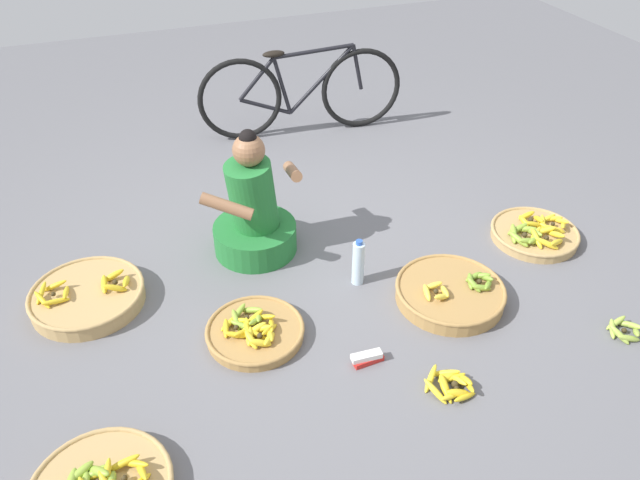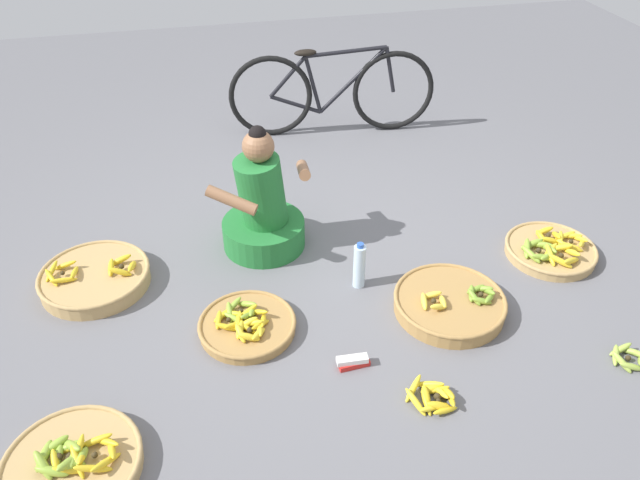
{
  "view_description": "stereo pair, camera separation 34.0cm",
  "coord_description": "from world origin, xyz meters",
  "px_view_note": "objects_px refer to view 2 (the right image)",
  "views": [
    {
      "loc": [
        -0.95,
        -2.78,
        2.36
      ],
      "look_at": [
        0.0,
        -0.2,
        0.35
      ],
      "focal_mm": 34.48,
      "sensor_mm": 36.0,
      "label": 1
    },
    {
      "loc": [
        -0.62,
        -2.88,
        2.36
      ],
      "look_at": [
        0.0,
        -0.2,
        0.35
      ],
      "focal_mm": 34.48,
      "sensor_mm": 36.0,
      "label": 2
    }
  ],
  "objects_px": {
    "water_bottle": "(359,266)",
    "packet_carton_stack": "(353,362)",
    "bicycle_leaning": "(332,92)",
    "vendor_woman_front": "(263,210)",
    "banana_basket_back_right": "(450,303)",
    "banana_basket_mid_right": "(72,464)",
    "banana_basket_front_center": "(95,277)",
    "loose_bananas_back_left": "(433,396)",
    "loose_bananas_back_center": "(628,357)",
    "banana_basket_mid_left": "(247,325)",
    "banana_basket_front_right": "(551,250)"
  },
  "relations": [
    {
      "from": "loose_bananas_back_left",
      "to": "bicycle_leaning",
      "type": "bearing_deg",
      "value": 85.66
    },
    {
      "from": "banana_basket_back_right",
      "to": "packet_carton_stack",
      "type": "height_order",
      "value": "banana_basket_back_right"
    },
    {
      "from": "banana_basket_front_right",
      "to": "water_bottle",
      "type": "relative_size",
      "value": 1.84
    },
    {
      "from": "banana_basket_back_right",
      "to": "loose_bananas_back_left",
      "type": "bearing_deg",
      "value": -119.33
    },
    {
      "from": "vendor_woman_front",
      "to": "banana_basket_back_right",
      "type": "xyz_separation_m",
      "value": [
        0.91,
        -0.85,
        -0.22
      ]
    },
    {
      "from": "banana_basket_front_right",
      "to": "banana_basket_back_right",
      "type": "height_order",
      "value": "banana_basket_back_right"
    },
    {
      "from": "banana_basket_mid_right",
      "to": "banana_basket_mid_left",
      "type": "distance_m",
      "value": 1.08
    },
    {
      "from": "vendor_woman_front",
      "to": "banana_basket_front_center",
      "type": "relative_size",
      "value": 1.3
    },
    {
      "from": "banana_basket_front_right",
      "to": "loose_bananas_back_center",
      "type": "distance_m",
      "value": 0.9
    },
    {
      "from": "banana_basket_front_center",
      "to": "water_bottle",
      "type": "bearing_deg",
      "value": -13.17
    },
    {
      "from": "loose_bananas_back_center",
      "to": "loose_bananas_back_left",
      "type": "relative_size",
      "value": 0.8
    },
    {
      "from": "banana_basket_front_right",
      "to": "loose_bananas_back_left",
      "type": "height_order",
      "value": "banana_basket_front_right"
    },
    {
      "from": "loose_bananas_back_center",
      "to": "loose_bananas_back_left",
      "type": "xyz_separation_m",
      "value": [
        -1.07,
        -0.01,
        -0.0
      ]
    },
    {
      "from": "bicycle_leaning",
      "to": "banana_basket_front_center",
      "type": "xyz_separation_m",
      "value": [
        -1.84,
        -1.65,
        -0.3
      ]
    },
    {
      "from": "banana_basket_back_right",
      "to": "water_bottle",
      "type": "height_order",
      "value": "water_bottle"
    },
    {
      "from": "packet_carton_stack",
      "to": "banana_basket_front_right",
      "type": "bearing_deg",
      "value": 22.75
    },
    {
      "from": "loose_bananas_back_center",
      "to": "water_bottle",
      "type": "relative_size",
      "value": 0.65
    },
    {
      "from": "water_bottle",
      "to": "packet_carton_stack",
      "type": "relative_size",
      "value": 1.77
    },
    {
      "from": "banana_basket_mid_right",
      "to": "loose_bananas_back_left",
      "type": "height_order",
      "value": "banana_basket_mid_right"
    },
    {
      "from": "banana_basket_front_center",
      "to": "loose_bananas_back_left",
      "type": "relative_size",
      "value": 2.55
    },
    {
      "from": "vendor_woman_front",
      "to": "banana_basket_mid_right",
      "type": "height_order",
      "value": "vendor_woman_front"
    },
    {
      "from": "banana_basket_back_right",
      "to": "banana_basket_mid_right",
      "type": "relative_size",
      "value": 1.04
    },
    {
      "from": "vendor_woman_front",
      "to": "banana_basket_mid_right",
      "type": "xyz_separation_m",
      "value": [
        -1.05,
        -1.43,
        -0.22
      ]
    },
    {
      "from": "bicycle_leaning",
      "to": "water_bottle",
      "type": "distance_m",
      "value": 2.04
    },
    {
      "from": "banana_basket_mid_left",
      "to": "packet_carton_stack",
      "type": "bearing_deg",
      "value": -37.53
    },
    {
      "from": "banana_basket_mid_right",
      "to": "packet_carton_stack",
      "type": "height_order",
      "value": "banana_basket_mid_right"
    },
    {
      "from": "banana_basket_mid_right",
      "to": "loose_bananas_back_left",
      "type": "xyz_separation_m",
      "value": [
        1.64,
        0.01,
        -0.02
      ]
    },
    {
      "from": "bicycle_leaning",
      "to": "banana_basket_mid_right",
      "type": "xyz_separation_m",
      "value": [
        -1.86,
        -2.91,
        -0.31
      ]
    },
    {
      "from": "banana_basket_front_center",
      "to": "packet_carton_stack",
      "type": "height_order",
      "value": "banana_basket_front_center"
    },
    {
      "from": "loose_bananas_back_center",
      "to": "loose_bananas_back_left",
      "type": "bearing_deg",
      "value": -179.36
    },
    {
      "from": "bicycle_leaning",
      "to": "vendor_woman_front",
      "type": "bearing_deg",
      "value": -118.74
    },
    {
      "from": "banana_basket_mid_right",
      "to": "water_bottle",
      "type": "xyz_separation_m",
      "value": [
        1.53,
        0.91,
        0.1
      ]
    },
    {
      "from": "vendor_woman_front",
      "to": "banana_basket_front_center",
      "type": "height_order",
      "value": "vendor_woman_front"
    },
    {
      "from": "loose_bananas_back_left",
      "to": "packet_carton_stack",
      "type": "distance_m",
      "value": 0.43
    },
    {
      "from": "loose_bananas_back_center",
      "to": "loose_bananas_back_left",
      "type": "distance_m",
      "value": 1.07
    },
    {
      "from": "loose_bananas_back_center",
      "to": "vendor_woman_front",
      "type": "bearing_deg",
      "value": 139.52
    },
    {
      "from": "bicycle_leaning",
      "to": "loose_bananas_back_center",
      "type": "bearing_deg",
      "value": -73.69
    },
    {
      "from": "bicycle_leaning",
      "to": "banana_basket_front_right",
      "type": "height_order",
      "value": "bicycle_leaning"
    },
    {
      "from": "banana_basket_front_center",
      "to": "water_bottle",
      "type": "height_order",
      "value": "water_bottle"
    },
    {
      "from": "vendor_woman_front",
      "to": "packet_carton_stack",
      "type": "distance_m",
      "value": 1.18
    },
    {
      "from": "loose_bananas_back_center",
      "to": "banana_basket_mid_right",
      "type": "bearing_deg",
      "value": -179.61
    },
    {
      "from": "banana_basket_mid_right",
      "to": "packet_carton_stack",
      "type": "relative_size",
      "value": 3.48
    },
    {
      "from": "banana_basket_front_center",
      "to": "banana_basket_mid_left",
      "type": "distance_m",
      "value": 1.0
    },
    {
      "from": "banana_basket_mid_right",
      "to": "banana_basket_front_right",
      "type": "bearing_deg",
      "value": 18.17
    },
    {
      "from": "vendor_woman_front",
      "to": "water_bottle",
      "type": "height_order",
      "value": "vendor_woman_front"
    },
    {
      "from": "bicycle_leaning",
      "to": "banana_basket_mid_left",
      "type": "height_order",
      "value": "bicycle_leaning"
    },
    {
      "from": "banana_basket_back_right",
      "to": "banana_basket_front_center",
      "type": "relative_size",
      "value": 0.98
    },
    {
      "from": "banana_basket_front_center",
      "to": "bicycle_leaning",
      "type": "bearing_deg",
      "value": 41.76
    },
    {
      "from": "vendor_woman_front",
      "to": "banana_basket_front_right",
      "type": "bearing_deg",
      "value": -16.71
    },
    {
      "from": "loose_bananas_back_left",
      "to": "banana_basket_mid_right",
      "type": "bearing_deg",
      "value": -179.77
    }
  ]
}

